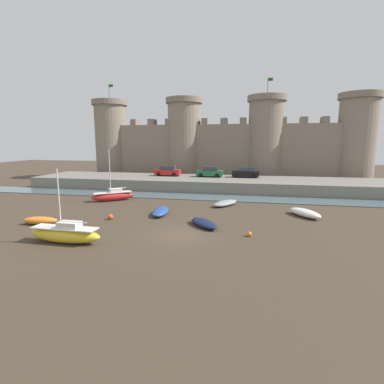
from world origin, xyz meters
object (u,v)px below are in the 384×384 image
rowboat_foreground_left (305,213)px  car_quay_centre_east (210,172)px  sailboat_midflat_right (65,234)px  mooring_buoy_near_shore (249,234)px  rowboat_foreground_centre (204,223)px  car_quay_east (168,171)px  sailboat_midflat_left (113,196)px  rowboat_near_channel_left (225,203)px  rowboat_midflat_centre (161,211)px  car_quay_centre_west (246,172)px  rowboat_foreground_right (40,220)px  mooring_buoy_off_centre (110,217)px

rowboat_foreground_left → car_quay_centre_east: 20.47m
rowboat_foreground_left → sailboat_midflat_right: (-18.19, -11.51, 0.27)m
mooring_buoy_near_shore → car_quay_centre_east: bearing=105.5°
rowboat_foreground_centre → car_quay_east: car_quay_east is taller
rowboat_foreground_left → car_quay_centre_east: car_quay_centre_east is taller
rowboat_foreground_left → rowboat_foreground_centre: rowboat_foreground_left is taller
car_quay_centre_east → sailboat_midflat_left: bearing=-127.5°
car_quay_east → car_quay_centre_east: 6.91m
mooring_buoy_near_shore → car_quay_east: car_quay_east is taller
rowboat_foreground_left → rowboat_near_channel_left: size_ratio=1.00×
mooring_buoy_near_shore → rowboat_midflat_centre: bearing=148.9°
mooring_buoy_near_shore → car_quay_centre_west: size_ratio=0.09×
rowboat_foreground_left → sailboat_midflat_right: bearing=-147.7°
sailboat_midflat_right → rowboat_midflat_centre: bearing=66.3°
rowboat_foreground_right → car_quay_centre_west: (17.07, 24.68, 2.10)m
rowboat_foreground_centre → rowboat_midflat_centre: 5.97m
sailboat_midflat_right → rowboat_foreground_left: bearing=32.3°
rowboat_foreground_right → mooring_buoy_off_centre: (5.27, 2.81, -0.11)m
rowboat_midflat_centre → sailboat_midflat_left: bearing=145.0°
car_quay_centre_west → mooring_buoy_off_centre: bearing=-118.3°
mooring_buoy_off_centre → sailboat_midflat_right: bearing=-91.3°
sailboat_midflat_right → car_quay_east: bearing=91.1°
rowboat_foreground_centre → rowboat_near_channel_left: rowboat_near_channel_left is taller
rowboat_midflat_centre → car_quay_centre_west: size_ratio=1.00×
rowboat_foreground_left → car_quay_centre_west: car_quay_centre_west is taller
rowboat_foreground_centre → mooring_buoy_near_shore: rowboat_foreground_centre is taller
sailboat_midflat_left → mooring_buoy_off_centre: 9.19m
car_quay_centre_east → rowboat_midflat_centre: bearing=-96.8°
mooring_buoy_off_centre → car_quay_centre_west: size_ratio=0.12×
rowboat_foreground_right → rowboat_near_channel_left: 18.82m
rowboat_foreground_left → rowboat_midflat_centre: bearing=-171.8°
rowboat_foreground_left → mooring_buoy_near_shore: (-5.18, -7.38, -0.19)m
sailboat_midflat_left → rowboat_midflat_centre: bearing=-35.0°
rowboat_midflat_centre → car_quay_centre_west: bearing=67.7°
rowboat_foreground_left → rowboat_midflat_centre: rowboat_foreground_left is taller
car_quay_east → car_quay_centre_east: bearing=-0.7°
rowboat_foreground_left → car_quay_east: bearing=138.3°
rowboat_foreground_centre → sailboat_midflat_left: (-12.80, 8.82, 0.33)m
rowboat_foreground_left → sailboat_midflat_right: size_ratio=0.72×
car_quay_east → car_quay_centre_west: size_ratio=1.00×
sailboat_midflat_right → rowboat_midflat_centre: sailboat_midflat_right is taller
sailboat_midflat_left → mooring_buoy_off_centre: size_ratio=12.55×
rowboat_foreground_left → car_quay_east: (-18.72, 16.67, 2.08)m
rowboat_near_channel_left → sailboat_midflat_left: bearing=179.5°
car_quay_centre_west → mooring_buoy_near_shore: bearing=-87.5°
mooring_buoy_off_centre → car_quay_centre_west: (11.80, 21.87, 2.21)m
rowboat_foreground_right → car_quay_centre_east: car_quay_centre_east is taller
rowboat_foreground_centre → rowboat_near_channel_left: 8.76m
rowboat_foreground_centre → rowboat_foreground_right: (-14.23, -2.33, 0.05)m
sailboat_midflat_left → car_quay_centre_west: (15.64, 13.54, 1.82)m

